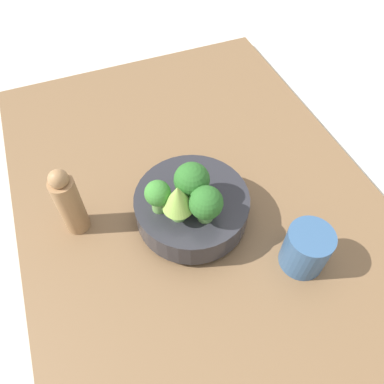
% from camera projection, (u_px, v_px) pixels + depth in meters
% --- Properties ---
extents(ground_plane, '(6.00, 6.00, 0.00)m').
position_uv_depth(ground_plane, '(206.00, 222.00, 0.80)').
color(ground_plane, beige).
extents(table, '(1.14, 0.74, 0.03)m').
position_uv_depth(table, '(206.00, 218.00, 0.78)').
color(table, brown).
rests_on(table, ground_plane).
extents(bowl, '(0.22, 0.22, 0.07)m').
position_uv_depth(bowl, '(192.00, 208.00, 0.73)').
color(bowl, '#28282D').
rests_on(bowl, table).
extents(broccoli_floret_center, '(0.07, 0.07, 0.09)m').
position_uv_depth(broccoli_floret_center, '(192.00, 181.00, 0.66)').
color(broccoli_floret_center, '#609347').
rests_on(broccoli_floret_center, bowl).
extents(romanesco_piece_near, '(0.06, 0.06, 0.09)m').
position_uv_depth(romanesco_piece_near, '(178.00, 199.00, 0.64)').
color(romanesco_piece_near, '#6BA34C').
rests_on(romanesco_piece_near, bowl).
extents(broccoli_floret_front, '(0.05, 0.05, 0.07)m').
position_uv_depth(broccoli_floret_front, '(158.00, 194.00, 0.66)').
color(broccoli_floret_front, '#6BA34C').
rests_on(broccoli_floret_front, bowl).
extents(broccoli_floret_right, '(0.06, 0.06, 0.08)m').
position_uv_depth(broccoli_floret_right, '(206.00, 204.00, 0.65)').
color(broccoli_floret_right, '#609347').
rests_on(broccoli_floret_right, bowl).
extents(cup, '(0.08, 0.08, 0.09)m').
position_uv_depth(cup, '(306.00, 249.00, 0.67)').
color(cup, '#33567F').
rests_on(cup, table).
extents(pepper_mill, '(0.05, 0.05, 0.17)m').
position_uv_depth(pepper_mill, '(69.00, 203.00, 0.69)').
color(pepper_mill, '#997047').
rests_on(pepper_mill, table).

